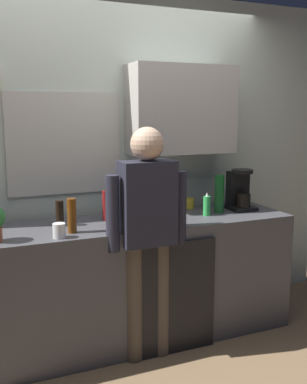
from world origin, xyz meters
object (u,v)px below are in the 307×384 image
Objects in this scene: cup_white_mug at (59,231)px; person_at_sink at (147,225)px; cup_yellow_cup at (190,203)px; bottle_dark_sauce at (60,213)px; bottle_amber_beer at (72,216)px; bottle_clear_soda at (241,189)px; mixing_bowl at (127,209)px; coffee_maker at (240,191)px; bottle_red_vinegar at (107,206)px; bottle_green_wine at (219,194)px; dish_soap at (207,205)px.

cup_white_mug is 0.06× the size of person_at_sink.
person_at_sink is at bearing -138.34° from cup_yellow_cup.
bottle_amber_beer reaches higher than bottle_dark_sauce.
bottle_clear_soda reaches higher than cup_yellow_cup.
bottle_amber_beer is (-1.52, -0.32, -0.02)m from bottle_clear_soda.
coffee_maker is at bearing -10.81° from mixing_bowl.
bottle_clear_soda is 1.27× the size of bottle_red_vinegar.
bottle_clear_soda is at bearing 29.26° from bottle_green_wine.
cup_yellow_cup is 0.47× the size of dish_soap.
coffee_maker reaches higher than dish_soap.
person_at_sink reaches higher than dish_soap.
coffee_maker is at bearing -128.11° from bottle_clear_soda.
bottle_amber_beer is 0.15m from cup_white_mug.
dish_soap is 0.64m from person_at_sink.
bottle_clear_soda is 0.48m from cup_yellow_cup.
bottle_clear_soda is 1.56× the size of dish_soap.
coffee_maker is at bearing 24.51° from person_at_sink.
bottle_dark_sauce is at bearing -164.40° from mixing_bowl.
bottle_dark_sauce is 1.11m from cup_yellow_cup.
coffee_maker reaches higher than bottle_green_wine.
dish_soap is (0.75, -0.15, -0.03)m from bottle_red_vinegar.
bottle_red_vinegar is at bearing 173.38° from bottle_green_wine.
bottle_clear_soda is at bearing 29.06° from person_at_sink.
bottle_green_wine is 0.16m from dish_soap.
bottle_green_wine is 1.07× the size of bottle_clear_soda.
bottle_red_vinegar is 2.32× the size of cup_white_mug.
dish_soap is at bearing -88.38° from cup_yellow_cup.
person_at_sink reaches higher than bottle_red_vinegar.
cup_yellow_cup reaches higher than mixing_bowl.
coffee_maker reaches higher than bottle_clear_soda.
dish_soap is at bearing -6.07° from bottle_dark_sauce.
bottle_dark_sauce is (-1.57, -0.11, -0.05)m from bottle_clear_soda.
bottle_amber_beer reaches higher than dish_soap.
bottle_green_wine reaches higher than dish_soap.
cup_yellow_cup is at bearing 18.96° from bottle_amber_beer.
bottle_dark_sauce is 1.00× the size of dish_soap.
cup_white_mug is 0.58m from person_at_sink.
person_at_sink is at bearing -155.61° from bottle_clear_soda.
coffee_maker is 0.94m from mixing_bowl.
bottle_green_wine is 0.74m from mixing_bowl.
person_at_sink is at bearing -35.44° from bottle_dark_sauce.
bottle_red_vinegar reaches higher than dish_soap.
cup_white_mug is at bearing -143.38° from mixing_bowl.
bottle_green_wine is 0.89m from bottle_red_vinegar.
bottle_green_wine is 1.21m from bottle_amber_beer.
cup_white_mug is at bearing -138.34° from bottle_amber_beer.
coffee_maker is 1.55m from cup_white_mug.
bottle_amber_beer is (-0.31, -0.24, 0.01)m from bottle_red_vinegar.
person_at_sink reaches higher than bottle_amber_beer.
bottle_amber_beer is (0.04, -0.21, 0.03)m from bottle_dark_sauce.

